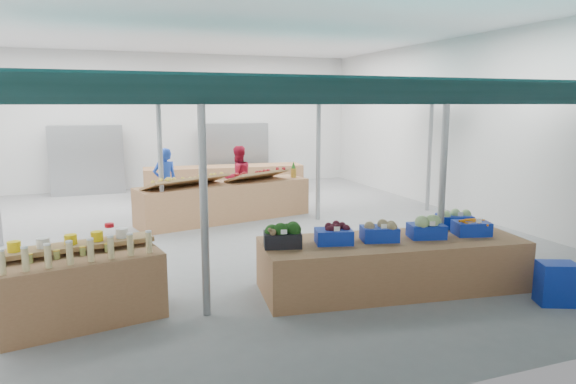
% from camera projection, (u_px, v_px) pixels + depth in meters
% --- Properties ---
extents(floor, '(13.00, 13.00, 0.00)m').
position_uv_depth(floor, '(216.00, 234.00, 10.55)').
color(floor, slate).
rests_on(floor, ground).
extents(hall, '(13.00, 13.00, 13.00)m').
position_uv_depth(hall, '(199.00, 103.00, 11.43)').
color(hall, silver).
rests_on(hall, ground).
extents(pole_grid, '(10.00, 4.60, 3.00)m').
position_uv_depth(pole_grid, '(278.00, 152.00, 8.89)').
color(pole_grid, gray).
rests_on(pole_grid, floor).
extents(awnings, '(9.50, 7.08, 0.30)m').
position_uv_depth(awnings, '(278.00, 95.00, 8.72)').
color(awnings, '#0A2C2D').
rests_on(awnings, pole_grid).
extents(back_shelving_left, '(2.00, 0.50, 2.00)m').
position_uv_depth(back_shelving_left, '(87.00, 160.00, 15.07)').
color(back_shelving_left, '#B23F33').
rests_on(back_shelving_left, floor).
extents(back_shelving_right, '(2.00, 0.50, 2.00)m').
position_uv_depth(back_shelving_right, '(236.00, 155.00, 16.61)').
color(back_shelving_right, '#B23F33').
rests_on(back_shelving_right, floor).
extents(bottle_shelf, '(1.98, 1.41, 1.11)m').
position_uv_depth(bottle_shelf, '(82.00, 286.00, 6.25)').
color(bottle_shelf, brown).
rests_on(bottle_shelf, floor).
extents(veg_counter, '(3.87, 1.72, 0.73)m').
position_uv_depth(veg_counter, '(392.00, 264.00, 7.37)').
color(veg_counter, brown).
rests_on(veg_counter, floor).
extents(fruit_counter, '(4.12, 1.81, 0.86)m').
position_uv_depth(fruit_counter, '(225.00, 201.00, 11.75)').
color(fruit_counter, brown).
rests_on(fruit_counter, floor).
extents(far_counter, '(4.67, 1.26, 0.83)m').
position_uv_depth(far_counter, '(224.00, 180.00, 15.14)').
color(far_counter, brown).
rests_on(far_counter, floor).
extents(crate_stack, '(0.57, 0.49, 0.57)m').
position_uv_depth(crate_stack, '(556.00, 284.00, 6.80)').
color(crate_stack, '#0F2CA8').
rests_on(crate_stack, floor).
extents(vendor_left, '(0.66, 0.50, 1.61)m').
position_uv_depth(vendor_left, '(165.00, 181.00, 12.29)').
color(vendor_left, '#1B3FB3').
rests_on(vendor_left, floor).
extents(vendor_right, '(0.89, 0.76, 1.61)m').
position_uv_depth(vendor_right, '(238.00, 178.00, 12.91)').
color(vendor_right, '#AB1530').
rests_on(vendor_right, floor).
extents(crate_broccoli, '(0.57, 0.47, 0.35)m').
position_uv_depth(crate_broccoli, '(282.00, 235.00, 6.93)').
color(crate_broccoli, black).
rests_on(crate_broccoli, veg_counter).
extents(crate_beets, '(0.57, 0.47, 0.29)m').
position_uv_depth(crate_beets, '(334.00, 234.00, 7.09)').
color(crate_beets, '#0F2CA8').
rests_on(crate_beets, veg_counter).
extents(crate_celeriac, '(0.57, 0.47, 0.31)m').
position_uv_depth(crate_celeriac, '(379.00, 231.00, 7.24)').
color(crate_celeriac, '#0F2CA8').
rests_on(crate_celeriac, veg_counter).
extents(crate_cabbage, '(0.57, 0.47, 0.35)m').
position_uv_depth(crate_cabbage, '(426.00, 227.00, 7.40)').
color(crate_cabbage, '#0F2CA8').
rests_on(crate_cabbage, veg_counter).
extents(crate_carrots, '(0.57, 0.47, 0.29)m').
position_uv_depth(crate_carrots, '(471.00, 227.00, 7.57)').
color(crate_carrots, '#0F2CA8').
rests_on(crate_carrots, veg_counter).
extents(sparrow, '(0.12, 0.09, 0.11)m').
position_uv_depth(sparrow, '(272.00, 232.00, 6.75)').
color(sparrow, brown).
rests_on(sparrow, crate_broccoli).
extents(pole_ribbon, '(0.12, 0.12, 0.28)m').
position_uv_depth(pole_ribbon, '(109.00, 227.00, 6.58)').
color(pole_ribbon, red).
rests_on(pole_ribbon, pole_grid).
extents(apple_heap_yellow, '(2.02, 1.44, 0.27)m').
position_uv_depth(apple_heap_yellow, '(187.00, 180.00, 11.06)').
color(apple_heap_yellow, '#997247').
rests_on(apple_heap_yellow, fruit_counter).
extents(apple_heap_red, '(1.66, 1.27, 0.27)m').
position_uv_depth(apple_heap_red, '(258.00, 174.00, 12.00)').
color(apple_heap_red, '#997247').
rests_on(apple_heap_red, fruit_counter).
extents(pineapple, '(0.14, 0.14, 0.39)m').
position_uv_depth(pineapple, '(293.00, 170.00, 12.54)').
color(pineapple, '#8C6019').
rests_on(pineapple, fruit_counter).
extents(crate_extra, '(0.58, 0.47, 0.32)m').
position_uv_depth(crate_extra, '(455.00, 218.00, 8.01)').
color(crate_extra, '#0F2CA8').
rests_on(crate_extra, veg_counter).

